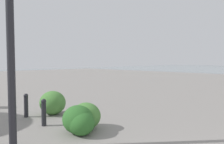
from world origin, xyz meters
TOP-DOWN VIEW (x-y plane):
  - bollard_near at (5.04, -0.56)m, footprint 0.13×0.13m
  - bollard_mid at (6.20, -0.57)m, footprint 0.13×0.13m
  - shrub_low at (3.98, -0.86)m, footprint 0.76×0.69m
  - shrub_round at (4.10, -1.20)m, footprint 0.76×0.68m
  - shrub_wide at (5.94, -1.30)m, footprint 0.86×0.77m
  - shrub_tall at (3.82, -0.84)m, footprint 0.65×0.59m

SIDE VIEW (x-z plane):
  - shrub_tall at x=3.82m, z-range 0.00..0.55m
  - shrub_round at x=4.10m, z-range 0.00..0.64m
  - shrub_low at x=3.98m, z-range 0.00..0.65m
  - shrub_wide at x=5.94m, z-range 0.00..0.73m
  - bollard_near at x=5.04m, z-range 0.02..0.72m
  - bollard_mid at x=6.20m, z-range 0.02..0.72m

